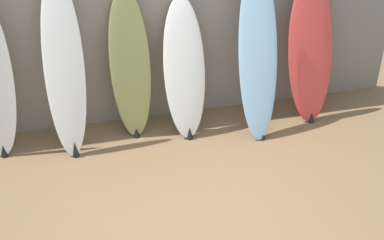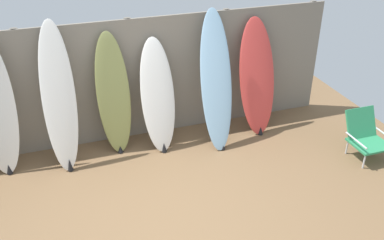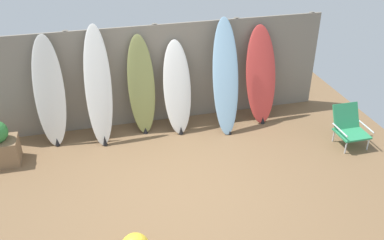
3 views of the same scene
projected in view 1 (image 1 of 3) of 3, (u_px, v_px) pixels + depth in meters
The scene contains 7 objects.
ground at pixel (195, 223), 5.08m from camera, with size 7.68×7.68×0.00m, color brown.
fence_back at pixel (154, 49), 6.23m from camera, with size 6.08×0.11×1.80m.
surfboard_white_1 at pixel (64, 69), 5.67m from camera, with size 0.49×0.68×1.94m.
surfboard_olive_2 at pixel (130, 66), 5.97m from camera, with size 0.46×0.42×1.70m.
surfboard_white_3 at pixel (184, 70), 6.05m from camera, with size 0.51×0.64×1.57m.
surfboard_skyblue_4 at pixel (258, 54), 6.01m from camera, with size 0.54×0.83×1.90m.
surfboard_red_5 at pixel (310, 50), 6.31m from camera, with size 0.59×0.65×1.71m.
Camera 1 is at (-0.91, -3.63, 3.57)m, focal length 50.00 mm.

